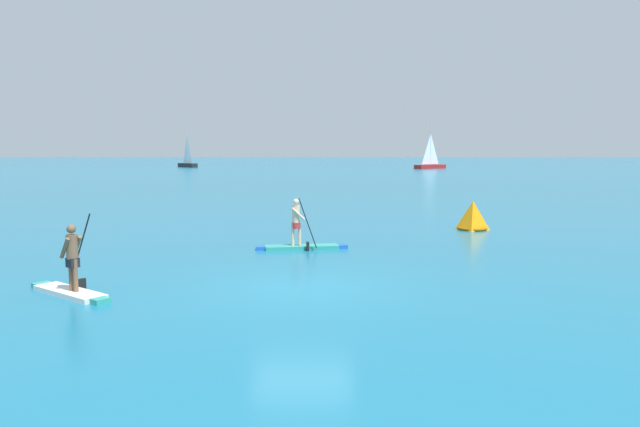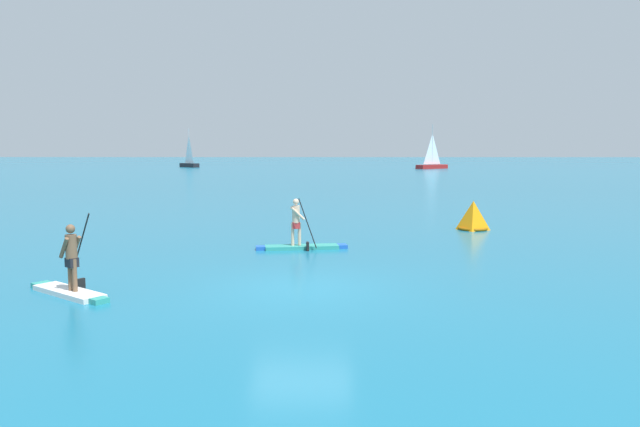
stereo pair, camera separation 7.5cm
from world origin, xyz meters
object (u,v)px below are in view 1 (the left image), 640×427
Objects in this scene: race_marker_buoy at (473,217)px; sailboat_left_horizon at (188,162)px; paddleboarder_near_left at (71,280)px; sailboat_right_horizon at (430,164)px; paddleboarder_mid_center at (301,239)px.

sailboat_left_horizon is (-31.40, 83.71, 0.37)m from race_marker_buoy.
sailboat_right_horizon is at bearing -67.95° from paddleboarder_near_left.
sailboat_right_horizon is (11.60, 76.59, 0.27)m from race_marker_buoy.
race_marker_buoy is 0.17× the size of sailboat_right_horizon.
paddleboarder_near_left is 1.95× the size of race_marker_buoy.
paddleboarder_near_left is 0.79× the size of paddleboarder_mid_center.
paddleboarder_near_left reaches higher than paddleboarder_mid_center.
paddleboarder_near_left reaches higher than race_marker_buoy.
sailboat_left_horizon reaches higher than paddleboarder_mid_center.
sailboat_left_horizon is at bearing 96.69° from paddleboarder_mid_center.
sailboat_right_horizon reaches higher than sailboat_left_horizon.
sailboat_right_horizon is at bearing -145.00° from sailboat_left_horizon.
race_marker_buoy is at bearing 26.21° from paddleboarder_mid_center.
sailboat_right_horizon is at bearing 68.44° from paddleboarder_mid_center.
sailboat_right_horizon is at bearing 81.39° from race_marker_buoy.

